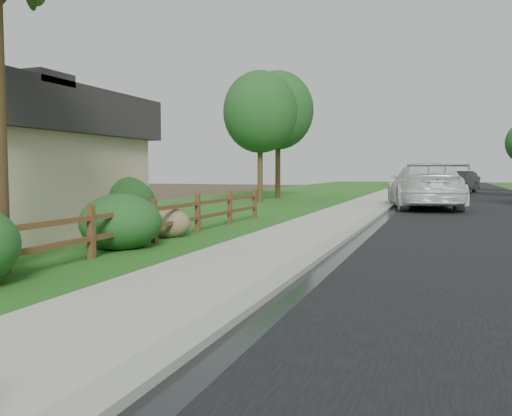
% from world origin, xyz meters
% --- Properties ---
extents(ground, '(120.00, 120.00, 0.00)m').
position_xyz_m(ground, '(0.00, 0.00, 0.00)').
color(ground, '#3E3121').
extents(road, '(8.00, 90.00, 0.02)m').
position_xyz_m(road, '(4.60, 35.00, 0.01)').
color(road, black).
rests_on(road, ground).
extents(curb, '(0.40, 90.00, 0.12)m').
position_xyz_m(curb, '(0.40, 35.00, 0.06)').
color(curb, gray).
rests_on(curb, ground).
extents(wet_gutter, '(0.50, 90.00, 0.00)m').
position_xyz_m(wet_gutter, '(0.75, 35.00, 0.02)').
color(wet_gutter, black).
rests_on(wet_gutter, road).
extents(sidewalk, '(2.20, 90.00, 0.10)m').
position_xyz_m(sidewalk, '(-0.90, 35.00, 0.05)').
color(sidewalk, '#9E9689').
rests_on(sidewalk, ground).
extents(grass_strip, '(1.60, 90.00, 0.06)m').
position_xyz_m(grass_strip, '(-2.80, 35.00, 0.03)').
color(grass_strip, '#255317').
rests_on(grass_strip, ground).
extents(lawn_near, '(9.00, 90.00, 0.04)m').
position_xyz_m(lawn_near, '(-8.00, 35.00, 0.02)').
color(lawn_near, '#255317').
rests_on(lawn_near, ground).
extents(ranch_fence, '(0.12, 16.92, 1.10)m').
position_xyz_m(ranch_fence, '(-3.60, 6.40, 0.62)').
color(ranch_fence, '#462C17').
rests_on(ranch_fence, ground).
extents(white_suv, '(4.06, 7.51, 2.07)m').
position_xyz_m(white_suv, '(2.00, 22.50, 1.05)').
color(white_suv, silver).
rests_on(white_suv, road).
extents(dark_car_mid, '(2.64, 4.20, 1.33)m').
position_xyz_m(dark_car_mid, '(3.45, 34.76, 0.69)').
color(dark_car_mid, black).
rests_on(dark_car_mid, road).
extents(dark_car_far, '(3.53, 5.42, 1.69)m').
position_xyz_m(dark_car_far, '(3.91, 41.04, 0.86)').
color(dark_car_far, black).
rests_on(dark_car_far, road).
extents(boulder, '(1.27, 1.00, 0.80)m').
position_xyz_m(boulder, '(-3.90, 8.85, 0.40)').
color(boulder, brown).
rests_on(boulder, ground).
extents(shrub_b, '(2.35, 2.35, 1.26)m').
position_xyz_m(shrub_b, '(-3.90, 6.66, 0.63)').
color(shrub_b, '#1F4A1A').
rests_on(shrub_b, ground).
extents(shrub_d, '(3.19, 3.19, 1.65)m').
position_xyz_m(shrub_d, '(-6.50, 10.34, 0.82)').
color(shrub_d, '#1F4A1A').
rests_on(shrub_d, ground).
extents(tree_near_left, '(3.99, 3.99, 7.07)m').
position_xyz_m(tree_near_left, '(-6.54, 24.17, 4.86)').
color(tree_near_left, '#382517').
rests_on(tree_near_left, ground).
extents(tree_mid_left, '(4.43, 4.43, 7.92)m').
position_xyz_m(tree_mid_left, '(-7.00, 29.05, 5.47)').
color(tree_mid_left, '#382517').
rests_on(tree_mid_left, ground).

